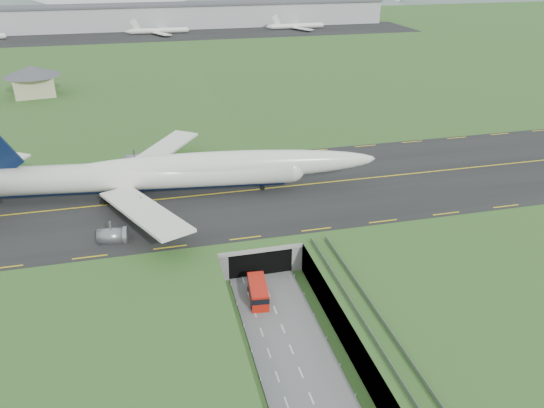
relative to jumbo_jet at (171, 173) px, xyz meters
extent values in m
plane|color=#355C25|center=(13.70, -34.98, -11.27)|extent=(900.00, 900.00, 0.00)
cube|color=gray|center=(13.70, -34.98, -8.27)|extent=(800.00, 800.00, 6.00)
cube|color=slate|center=(13.70, -42.48, -11.17)|extent=(12.00, 75.00, 0.20)
cube|color=black|center=(13.70, -1.98, -5.18)|extent=(800.00, 44.00, 0.18)
cube|color=gray|center=(13.70, -15.98, -5.77)|extent=(16.00, 22.00, 1.00)
cube|color=gray|center=(6.70, -15.98, -8.27)|extent=(2.00, 22.00, 6.00)
cube|color=gray|center=(20.70, -15.98, -8.27)|extent=(2.00, 22.00, 6.00)
cube|color=black|center=(13.70, -20.98, -8.77)|extent=(12.00, 12.00, 5.00)
cube|color=#A8A8A3|center=(13.70, -27.03, -5.67)|extent=(17.00, 0.50, 0.80)
cube|color=#A8A8A3|center=(24.70, -53.48, -5.47)|extent=(3.00, 53.00, 0.50)
cube|color=gray|center=(23.30, -53.48, -4.72)|extent=(0.06, 53.00, 1.00)
cube|color=gray|center=(26.10, -53.48, -4.72)|extent=(0.06, 53.00, 1.00)
cylinder|color=#A8A8A3|center=(24.70, -62.98, -8.47)|extent=(0.90, 0.90, 5.60)
cylinder|color=#A8A8A3|center=(24.70, -50.98, -8.47)|extent=(0.90, 0.90, 5.60)
cylinder|color=#A8A8A3|center=(24.70, -38.98, -8.47)|extent=(0.90, 0.90, 5.60)
cylinder|color=white|center=(-6.36, 0.78, -0.27)|extent=(65.88, 14.11, 6.18)
sphere|color=white|center=(26.21, -3.21, -0.27)|extent=(6.74, 6.74, 6.05)
ellipsoid|color=white|center=(11.23, -1.38, 1.12)|extent=(68.72, 13.97, 6.48)
ellipsoid|color=black|center=(25.25, -3.09, 0.51)|extent=(4.62, 3.21, 2.16)
cylinder|color=black|center=(-6.36, 0.78, -2.67)|extent=(62.19, 10.16, 2.59)
cube|color=white|center=(-2.56, 15.87, -1.23)|extent=(22.79, 27.16, 2.60)
cube|color=white|center=(-35.17, 11.60, 1.18)|extent=(9.65, 11.19, 0.99)
cube|color=white|center=(-6.32, -14.78, -1.23)|extent=(17.52, 29.26, 2.60)
cylinder|color=slate|center=(-4.55, 9.79, -4.22)|extent=(5.37, 3.77, 3.18)
cylinder|color=slate|center=(-7.84, 20.40, -4.22)|extent=(5.37, 3.77, 3.18)
cylinder|color=slate|center=(-6.78, -8.41, -4.22)|extent=(5.37, 3.77, 3.18)
cylinder|color=slate|center=(-12.53, -17.91, -4.22)|extent=(5.37, 3.77, 3.18)
cylinder|color=black|center=(19.70, -2.41, -4.56)|extent=(1.11, 0.61, 1.06)
cube|color=black|center=(-10.67, 1.31, -4.41)|extent=(6.57, 7.41, 1.35)
cube|color=red|center=(11.56, -34.23, -9.50)|extent=(3.70, 8.10, 3.14)
cube|color=black|center=(11.56, -34.23, -8.87)|extent=(3.77, 8.22, 1.05)
cube|color=black|center=(11.56, -34.23, -10.81)|extent=(3.44, 7.56, 0.52)
cylinder|color=black|center=(9.94, -36.70, -10.69)|extent=(0.46, 0.97, 0.94)
cylinder|color=black|center=(10.46, -31.49, -10.69)|extent=(0.46, 0.97, 0.94)
cylinder|color=black|center=(12.65, -36.97, -10.69)|extent=(0.46, 0.97, 0.94)
cylinder|color=black|center=(13.17, -31.76, -10.69)|extent=(0.46, 0.97, 0.94)
cube|color=#BEB489|center=(-42.23, 99.57, -1.66)|extent=(15.54, 15.54, 7.21)
cone|color=#4C4C51|center=(-42.23, 99.57, 3.75)|extent=(22.79, 22.79, 3.61)
cube|color=#B2B2B2|center=(13.70, 265.02, 2.23)|extent=(300.00, 22.00, 15.00)
cube|color=#4C4C51|center=(13.70, 265.02, 9.73)|extent=(302.00, 24.00, 1.20)
cube|color=black|center=(13.70, 235.02, -5.13)|extent=(320.00, 50.00, 0.08)
cylinder|color=white|center=(10.02, 240.02, -3.09)|extent=(34.00, 3.20, 3.20)
cylinder|color=white|center=(98.98, 240.02, -3.09)|extent=(34.00, 3.20, 3.20)
ellipsoid|color=slate|center=(133.70, 395.02, -15.27)|extent=(260.00, 91.00, 44.00)
ellipsoid|color=slate|center=(333.70, 395.02, -15.27)|extent=(180.00, 63.00, 60.00)
camera|label=1|loc=(-4.29, -108.23, 44.39)|focal=35.00mm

